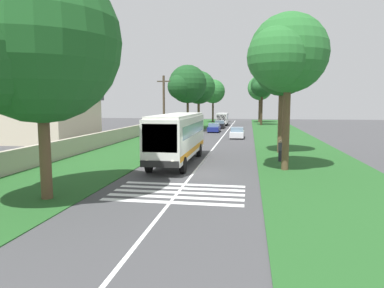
% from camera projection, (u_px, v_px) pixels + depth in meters
% --- Properties ---
extents(ground, '(160.00, 160.00, 0.00)m').
position_uv_depth(ground, '(193.00, 174.00, 22.57)').
color(ground, '#424244').
extents(grass_verge_left, '(120.00, 8.00, 0.04)m').
position_uv_depth(grass_verge_left, '(142.00, 144.00, 38.59)').
color(grass_verge_left, '#235623').
rests_on(grass_verge_left, ground).
extents(grass_verge_right, '(120.00, 8.00, 0.04)m').
position_uv_depth(grass_verge_right, '(294.00, 147.00, 35.95)').
color(grass_verge_right, '#235623').
rests_on(grass_verge_right, ground).
extents(centre_line, '(110.00, 0.16, 0.01)m').
position_uv_depth(centre_line, '(215.00, 146.00, 37.27)').
color(centre_line, silver).
rests_on(centre_line, ground).
extents(coach_bus, '(11.16, 2.62, 3.73)m').
position_uv_depth(coach_bus, '(178.00, 135.00, 26.46)').
color(coach_bus, silver).
rests_on(coach_bus, ground).
extents(zebra_crossing, '(4.05, 6.80, 0.01)m').
position_uv_depth(zebra_crossing, '(178.00, 192.00, 17.82)').
color(zebra_crossing, silver).
rests_on(zebra_crossing, ground).
extents(trailing_car_0, '(4.30, 1.78, 1.43)m').
position_uv_depth(trailing_car_0, '(237.00, 133.00, 45.52)').
color(trailing_car_0, silver).
rests_on(trailing_car_0, ground).
extents(trailing_car_1, '(4.30, 1.78, 1.43)m').
position_uv_depth(trailing_car_1, '(214.00, 128.00, 55.02)').
color(trailing_car_1, navy).
rests_on(trailing_car_1, ground).
extents(trailing_car_2, '(4.30, 1.78, 1.43)m').
position_uv_depth(trailing_car_2, '(220.00, 125.00, 63.63)').
color(trailing_car_2, black).
rests_on(trailing_car_2, ground).
extents(trailing_minibus_0, '(6.00, 2.14, 2.53)m').
position_uv_depth(trailing_minibus_0, '(222.00, 118.00, 71.27)').
color(trailing_minibus_0, silver).
rests_on(trailing_minibus_0, ground).
extents(roadside_tree_left_0, '(6.94, 5.63, 10.12)m').
position_uv_depth(roadside_tree_left_0, '(212.00, 92.00, 82.36)').
color(roadside_tree_left_0, '#3D2D1E').
rests_on(roadside_tree_left_0, grass_verge_left).
extents(roadside_tree_left_1, '(7.34, 6.03, 10.54)m').
position_uv_depth(roadside_tree_left_1, '(187.00, 85.00, 55.14)').
color(roadside_tree_left_1, '#4C3826').
rests_on(roadside_tree_left_1, grass_verge_left).
extents(roadside_tree_left_2, '(7.53, 5.98, 10.27)m').
position_uv_depth(roadside_tree_left_2, '(198.00, 89.00, 62.32)').
color(roadside_tree_left_2, brown).
rests_on(roadside_tree_left_2, grass_verge_left).
extents(roadside_tree_left_3, '(8.79, 7.47, 10.99)m').
position_uv_depth(roadside_tree_left_3, '(32.00, 46.00, 15.64)').
color(roadside_tree_left_3, brown).
rests_on(roadside_tree_left_3, grass_verge_left).
extents(roadside_tree_right_0, '(6.21, 5.30, 10.39)m').
position_uv_depth(roadside_tree_right_0, '(285.00, 56.00, 22.73)').
color(roadside_tree_right_0, brown).
rests_on(roadside_tree_right_0, grass_verge_right).
extents(roadside_tree_right_1, '(5.28, 4.68, 10.42)m').
position_uv_depth(roadside_tree_right_1, '(262.00, 86.00, 71.11)').
color(roadside_tree_right_1, '#3D2D1E').
rests_on(roadside_tree_right_1, grass_verge_right).
extents(roadside_tree_right_2, '(6.97, 5.76, 10.96)m').
position_uv_depth(roadside_tree_right_2, '(259.00, 89.00, 81.35)').
color(roadside_tree_right_2, '#4C3826').
rests_on(roadside_tree_right_2, grass_verge_right).
extents(roadside_tree_right_3, '(5.70, 4.82, 9.98)m').
position_uv_depth(roadside_tree_right_3, '(281.00, 71.00, 31.22)').
color(roadside_tree_right_3, brown).
rests_on(roadside_tree_right_3, grass_verge_right).
extents(utility_pole, '(0.24, 1.40, 7.41)m').
position_uv_depth(utility_pole, '(164.00, 110.00, 36.94)').
color(utility_pole, '#473828').
rests_on(utility_pole, grass_verge_left).
extents(roadside_wall, '(70.00, 0.40, 1.53)m').
position_uv_depth(roadside_wall, '(128.00, 133.00, 43.94)').
color(roadside_wall, '#B2A893').
rests_on(roadside_wall, grass_verge_left).
extents(roadside_building, '(11.36, 8.74, 5.95)m').
position_uv_depth(roadside_building, '(51.00, 116.00, 41.81)').
color(roadside_building, beige).
rests_on(roadside_building, ground).
extents(pedestrian, '(0.34, 0.34, 1.69)m').
position_uv_depth(pedestrian, '(280.00, 150.00, 27.02)').
color(pedestrian, '#26262D').
rests_on(pedestrian, grass_verge_right).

